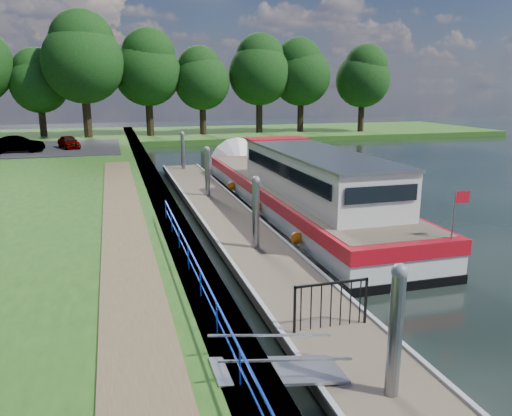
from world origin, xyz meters
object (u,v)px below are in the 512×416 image
object	(u,v)px
car_a	(69,142)
car_b	(18,144)
pontoon	(227,221)
barge	(291,188)

from	to	relation	value
car_a	car_b	xyz separation A→B (m)	(-3.69, -1.73, 0.10)
pontoon	car_b	world-z (taller)	car_b
barge	car_b	world-z (taller)	barge
pontoon	barge	size ratio (longest dim) A/B	1.42
pontoon	car_a	size ratio (longest dim) A/B	9.49
pontoon	car_b	bearing A→B (deg)	117.63
pontoon	barge	bearing A→B (deg)	26.51
car_b	barge	bearing A→B (deg)	-142.55
pontoon	car_a	bearing A→B (deg)	108.49
car_b	pontoon	bearing A→B (deg)	-151.49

